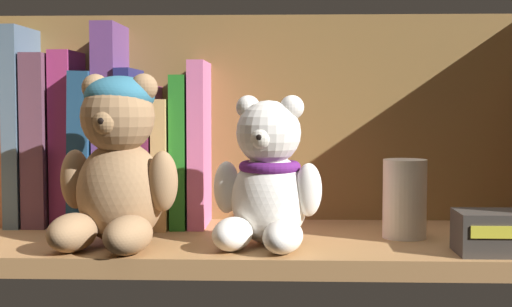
# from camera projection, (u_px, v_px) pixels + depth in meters

# --- Properties ---
(shelf_board) EXTENTS (0.71, 0.25, 0.02)m
(shelf_board) POSITION_uv_depth(u_px,v_px,m) (230.00, 245.00, 0.85)
(shelf_board) COLOR #9E7042
(shelf_board) RESTS_ON ground
(shelf_back_panel) EXTENTS (0.74, 0.01, 0.28)m
(shelf_back_panel) POSITION_uv_depth(u_px,v_px,m) (237.00, 126.00, 0.97)
(shelf_back_panel) COLOR brown
(shelf_back_panel) RESTS_ON ground
(book_2) EXTENTS (0.02, 0.09, 0.21)m
(book_2) POSITION_uv_depth(u_px,v_px,m) (10.00, 136.00, 0.94)
(book_2) COLOR #A96037
(book_2) RESTS_ON shelf_board
(book_3) EXTENTS (0.02, 0.12, 0.24)m
(book_3) POSITION_uv_depth(u_px,v_px,m) (26.00, 126.00, 0.94)
(book_3) COLOR #495F74
(book_3) RESTS_ON shelf_board
(book_4) EXTENTS (0.03, 0.12, 0.21)m
(book_4) POSITION_uv_depth(u_px,v_px,m) (47.00, 139.00, 0.94)
(book_4) COLOR #5A3647
(book_4) RESTS_ON shelf_board
(book_5) EXTENTS (0.02, 0.09, 0.21)m
(book_5) POSITION_uv_depth(u_px,v_px,m) (69.00, 138.00, 0.94)
(book_5) COLOR #992D61
(book_5) RESTS_ON shelf_board
(book_6) EXTENTS (0.03, 0.13, 0.18)m
(book_6) POSITION_uv_depth(u_px,v_px,m) (91.00, 148.00, 0.94)
(book_6) COLOR navy
(book_6) RESTS_ON shelf_board
(book_7) EXTENTS (0.03, 0.12, 0.24)m
(book_7) POSITION_uv_depth(u_px,v_px,m) (114.00, 125.00, 0.94)
(book_7) COLOR #5D3670
(book_7) RESTS_ON shelf_board
(book_8) EXTENTS (0.02, 0.13, 0.19)m
(book_8) POSITION_uv_depth(u_px,v_px,m) (134.00, 147.00, 0.94)
(book_8) COLOR navy
(book_8) RESTS_ON shelf_board
(book_9) EXTENTS (0.02, 0.15, 0.17)m
(book_9) POSITION_uv_depth(u_px,v_px,m) (151.00, 155.00, 0.94)
(book_9) COLOR #702549
(book_9) RESTS_ON shelf_board
(book_10) EXTENTS (0.02, 0.14, 0.15)m
(book_10) POSITION_uv_depth(u_px,v_px,m) (167.00, 162.00, 0.94)
(book_10) COLOR tan
(book_10) RESTS_ON shelf_board
(book_11) EXTENTS (0.02, 0.13, 0.18)m
(book_11) POSITION_uv_depth(u_px,v_px,m) (184.00, 150.00, 0.93)
(book_11) COLOR #247623
(book_11) RESTS_ON shelf_board
(book_12) EXTENTS (0.02, 0.12, 0.20)m
(book_12) POSITION_uv_depth(u_px,v_px,m) (201.00, 143.00, 0.93)
(book_12) COLOR #CE6497
(book_12) RESTS_ON shelf_board
(teddy_bear_larger) EXTENTS (0.13, 0.14, 0.18)m
(teddy_bear_larger) POSITION_uv_depth(u_px,v_px,m) (117.00, 164.00, 0.79)
(teddy_bear_larger) COLOR #93704C
(teddy_bear_larger) RESTS_ON shelf_board
(teddy_bear_smaller) EXTENTS (0.12, 0.12, 0.16)m
(teddy_bear_smaller) POSITION_uv_depth(u_px,v_px,m) (268.00, 182.00, 0.79)
(teddy_bear_smaller) COLOR white
(teddy_bear_smaller) RESTS_ON shelf_board
(pillar_candle) EXTENTS (0.05, 0.05, 0.09)m
(pillar_candle) POSITION_uv_depth(u_px,v_px,m) (404.00, 199.00, 0.84)
(pillar_candle) COLOR silver
(pillar_candle) RESTS_ON shelf_board
(small_product_box) EXTENTS (0.09, 0.06, 0.04)m
(small_product_box) POSITION_uv_depth(u_px,v_px,m) (503.00, 233.00, 0.75)
(small_product_box) COLOR #38332D
(small_product_box) RESTS_ON shelf_board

